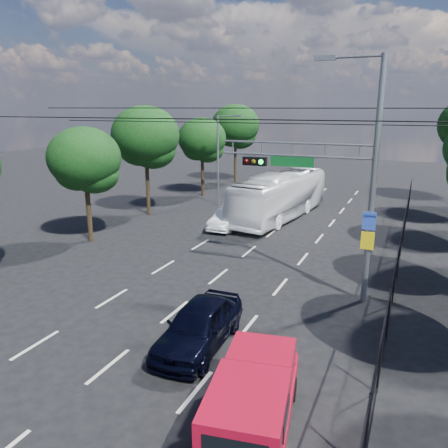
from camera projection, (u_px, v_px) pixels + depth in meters
The scene contains 14 objects.
ground at pixel (108, 366), 13.29m from camera, with size 120.00×120.00×0.00m, color black.
lane_markings at pixel (261, 241), 25.64m from camera, with size 6.12×38.00×0.01m.
signal_mast at pixel (341, 171), 16.90m from camera, with size 6.43×0.39×9.50m.
streetlight_left at pixel (220, 156), 34.17m from camera, with size 2.09×0.22×7.08m.
utility_wires at pixel (226, 117), 19.21m from camera, with size 22.00×5.04×0.74m.
fence_right at pixel (400, 251), 20.76m from camera, with size 0.06×34.03×2.00m.
tree_left_b at pixel (85, 163), 24.57m from camera, with size 4.08×4.08×6.63m.
tree_left_c at pixel (146, 140), 30.77m from camera, with size 4.80×4.80×7.80m.
tree_left_d at pixel (202, 142), 37.84m from camera, with size 4.20×4.20×6.83m.
tree_left_e at pixel (236, 129), 44.76m from camera, with size 4.92×4.92×7.99m.
red_pickup at pixel (254, 399), 10.32m from camera, with size 2.49×4.96×1.77m.
navy_hatchback at pixel (199, 325), 14.23m from camera, with size 1.79×4.44×1.51m, color black.
white_bus at pixel (280, 196), 30.77m from camera, with size 2.68×11.45×3.19m, color white.
white_van at pixel (227, 218), 28.34m from camera, with size 1.37×3.93×1.29m, color silver.
Camera 1 is at (8.00, -9.26, 7.63)m, focal length 35.00 mm.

